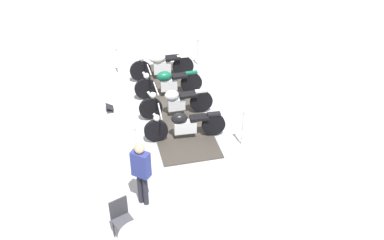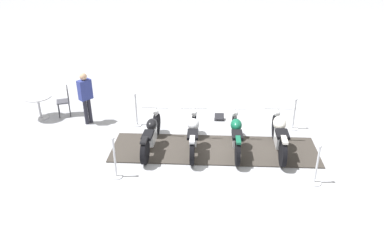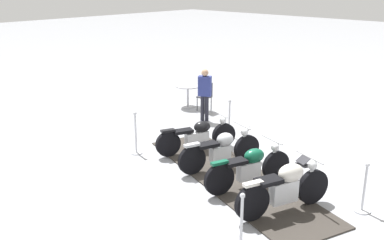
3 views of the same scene
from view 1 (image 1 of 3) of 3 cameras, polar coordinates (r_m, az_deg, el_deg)
ground_plane at (r=13.86m, az=-2.48°, el=1.86°), size 80.00×80.00×0.00m
display_platform at (r=13.85m, az=-2.48°, el=1.92°), size 3.31×5.93×0.03m
motorcycle_cream at (r=15.09m, az=-4.00°, el=7.07°), size 2.08×0.97×1.05m
motorcycle_forest at (r=14.09m, az=-3.13°, el=4.82°), size 2.09×0.89×1.01m
motorcycle_chrome at (r=13.10m, az=-2.14°, el=2.36°), size 2.14×0.92×1.00m
motorcycle_black at (r=12.16m, az=-1.03°, el=-0.60°), size 2.14×1.08×0.95m
stanchion_left_rear at (r=12.01m, az=6.45°, el=-1.71°), size 0.30×0.30×1.13m
stanchion_left_front at (r=16.05m, az=0.78°, el=7.97°), size 0.34×0.34×1.07m
stanchion_right_rear at (r=11.51m, az=-7.08°, el=-3.72°), size 0.31×0.31×1.09m
stanchion_right_front at (r=15.67m, az=-9.42°, el=6.75°), size 0.35×0.35×1.02m
info_placard at (r=13.80m, az=-10.42°, el=1.42°), size 0.30×0.38×0.20m
cafe_chair_near_table at (r=9.51m, az=-8.95°, el=-12.14°), size 0.42×0.42×0.98m
bystander_person at (r=9.90m, az=-6.49°, el=-6.25°), size 0.39×0.46×1.67m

